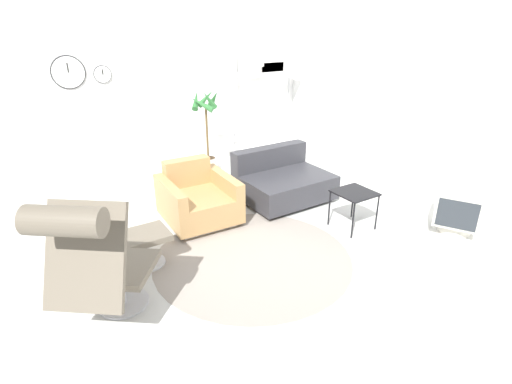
# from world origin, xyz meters

# --- Properties ---
(ground_plane) EXTENTS (12.00, 12.00, 0.00)m
(ground_plane) POSITION_xyz_m (0.00, 0.00, 0.00)
(ground_plane) COLOR silver
(wall_back) EXTENTS (12.00, 0.09, 2.80)m
(wall_back) POSITION_xyz_m (-0.00, 2.99, 1.40)
(wall_back) COLOR white
(wall_back) RESTS_ON ground_plane
(wall_right) EXTENTS (0.06, 12.00, 2.80)m
(wall_right) POSITION_xyz_m (2.97, 0.00, 1.40)
(wall_right) COLOR white
(wall_right) RESTS_ON ground_plane
(round_rug) EXTENTS (2.10, 2.10, 0.01)m
(round_rug) POSITION_xyz_m (-0.02, -0.26, 0.00)
(round_rug) COLOR gray
(round_rug) RESTS_ON ground_plane
(lounge_chair) EXTENTS (1.04, 1.12, 1.24)m
(lounge_chair) POSITION_xyz_m (-1.59, -0.55, 0.73)
(lounge_chair) COLOR #BCBCC1
(lounge_chair) RESTS_ON ground_plane
(ottoman) EXTENTS (0.47, 0.40, 0.36)m
(ottoman) POSITION_xyz_m (-0.99, 0.23, 0.26)
(ottoman) COLOR #BCBCC1
(ottoman) RESTS_ON ground_plane
(armchair_red) EXTENTS (0.86, 0.92, 0.72)m
(armchair_red) POSITION_xyz_m (-0.12, 0.86, 0.27)
(armchair_red) COLOR silver
(armchair_red) RESTS_ON ground_plane
(couch_low) EXTENTS (1.19, 0.96, 0.68)m
(couch_low) POSITION_xyz_m (1.16, 0.83, 0.24)
(couch_low) COLOR black
(couch_low) RESTS_ON ground_plane
(side_table) EXTENTS (0.44, 0.44, 0.46)m
(side_table) POSITION_xyz_m (1.37, -0.32, 0.42)
(side_table) COLOR black
(side_table) RESTS_ON ground_plane
(crt_television) EXTENTS (0.68, 0.66, 0.53)m
(crt_television) POSITION_xyz_m (2.31, -1.07, 0.30)
(crt_television) COLOR beige
(crt_television) RESTS_ON ground_plane
(potted_plant) EXTENTS (0.51, 0.55, 1.36)m
(potted_plant) POSITION_xyz_m (0.77, 2.36, 0.69)
(potted_plant) COLOR silver
(potted_plant) RESTS_ON ground_plane
(shelf_unit) EXTENTS (1.27, 0.28, 1.98)m
(shelf_unit) POSITION_xyz_m (2.15, 2.71, 1.52)
(shelf_unit) COLOR #BCBCC1
(shelf_unit) RESTS_ON ground_plane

